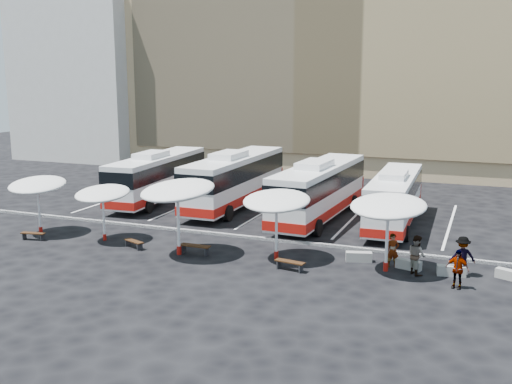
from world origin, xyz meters
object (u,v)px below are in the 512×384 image
(wood_bench_0, at_px, (33,234))
(wood_bench_2, at_px, (195,247))
(bus_0, at_px, (158,175))
(sunshade_1, at_px, (103,194))
(bus_3, at_px, (395,197))
(conc_bench_2, at_px, (451,271))
(wood_bench_1, at_px, (134,242))
(conc_bench_0, at_px, (359,257))
(conc_bench_1, at_px, (409,265))
(bus_2, at_px, (319,189))
(sunshade_2, at_px, (178,191))
(sunshade_0, at_px, (38,185))
(sunshade_4, at_px, (388,206))
(sunshade_3, at_px, (277,201))
(wood_bench_3, at_px, (290,263))
(passenger_0, at_px, (393,250))
(conc_bench_3, at_px, (509,275))
(passenger_1, at_px, (417,255))
(passenger_3, at_px, (462,256))
(passenger_2, at_px, (457,269))

(wood_bench_0, height_order, wood_bench_2, wood_bench_2)
(bus_0, xyz_separation_m, sunshade_1, (2.71, -10.52, 0.77))
(bus_3, relative_size, conc_bench_2, 8.58)
(wood_bench_1, distance_m, conc_bench_0, 11.93)
(bus_0, bearing_deg, conc_bench_1, -29.83)
(bus_2, relative_size, sunshade_2, 2.49)
(conc_bench_2, bearing_deg, wood_bench_2, -173.85)
(sunshade_0, bearing_deg, sunshade_4, 1.35)
(sunshade_4, bearing_deg, sunshade_3, -178.95)
(bus_0, height_order, sunshade_1, bus_0)
(bus_2, distance_m, sunshade_0, 17.11)
(wood_bench_3, relative_size, passenger_0, 0.93)
(sunshade_4, distance_m, wood_bench_1, 13.58)
(wood_bench_1, relative_size, conc_bench_0, 1.08)
(bus_3, bearing_deg, conc_bench_3, -53.87)
(sunshade_0, relative_size, passenger_1, 2.11)
(sunshade_1, height_order, wood_bench_1, sunshade_1)
(sunshade_0, distance_m, passenger_3, 23.50)
(conc_bench_1, bearing_deg, conc_bench_0, 172.26)
(bus_0, relative_size, wood_bench_2, 7.27)
(conc_bench_1, bearing_deg, bus_0, 153.87)
(sunshade_0, height_order, passenger_1, sunshade_0)
(bus_0, bearing_deg, sunshade_0, -102.74)
(conc_bench_1, bearing_deg, bus_3, 103.32)
(wood_bench_0, bearing_deg, conc_bench_2, 5.69)
(wood_bench_1, bearing_deg, conc_bench_3, 5.96)
(sunshade_2, bearing_deg, sunshade_3, 12.88)
(bus_0, height_order, conc_bench_1, bus_0)
(wood_bench_0, distance_m, conc_bench_1, 20.53)
(sunshade_4, xyz_separation_m, wood_bench_0, (-19.41, -1.80, -2.82))
(bus_0, height_order, wood_bench_1, bus_0)
(bus_2, relative_size, sunshade_1, 3.89)
(sunshade_0, distance_m, wood_bench_2, 10.70)
(sunshade_1, xyz_separation_m, wood_bench_1, (2.39, -0.74, -2.36))
(conc_bench_1, xyz_separation_m, passenger_3, (2.39, -0.09, 0.71))
(sunshade_0, distance_m, conc_bench_0, 18.78)
(bus_2, relative_size, conc_bench_0, 9.74)
(passenger_1, bearing_deg, sunshade_1, 52.26)
(conc_bench_1, bearing_deg, wood_bench_1, -172.88)
(wood_bench_3, bearing_deg, sunshade_1, 173.88)
(bus_2, height_order, passenger_2, bus_2)
(bus_3, height_order, wood_bench_1, bus_3)
(sunshade_2, distance_m, conc_bench_1, 11.97)
(sunshade_2, relative_size, passenger_0, 3.03)
(bus_2, distance_m, conc_bench_1, 10.81)
(wood_bench_3, distance_m, conc_bench_0, 3.79)
(wood_bench_0, xyz_separation_m, conc_bench_0, (17.91, 2.81, -0.09))
(wood_bench_1, relative_size, passenger_1, 0.74)
(bus_2, bearing_deg, passenger_1, -48.10)
(sunshade_0, xyz_separation_m, sunshade_1, (4.40, 0.11, -0.20))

